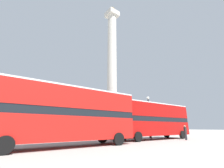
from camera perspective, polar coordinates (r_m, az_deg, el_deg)
The scene contains 7 objects.
ground_plane at distance 22.64m, azimuth 0.00°, elevation -19.82°, with size 200.00×200.00×0.00m, color #9E9B93.
monument_column at distance 23.16m, azimuth 0.00°, elevation -3.54°, with size 5.78×5.78×22.70m.
bus_a at distance 20.28m, azimuth 15.54°, elevation -12.85°, with size 11.45×3.13×4.37m.
bus_b at distance 12.52m, azimuth -15.94°, elevation -10.82°, with size 11.25×2.93×4.49m.
equestrian_statue at distance 21.73m, azimuth -35.41°, elevation -12.83°, with size 4.10×3.67×5.82m.
street_lamp at distance 22.55m, azimuth 13.96°, elevation -11.53°, with size 0.39×0.39×5.82m.
pedestrian_near_lamp at distance 20.55m, azimuth 26.17°, elevation -16.01°, with size 0.46×0.23×1.68m.
Camera 1 is at (-13.39, -18.20, 1.43)m, focal length 24.00 mm.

